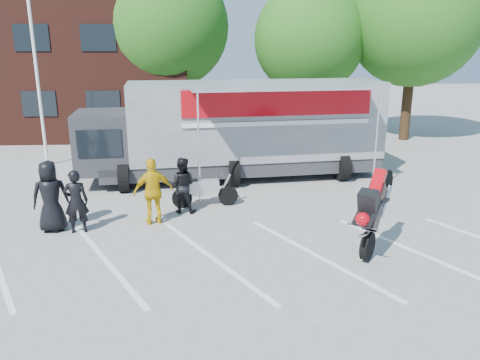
{
  "coord_description": "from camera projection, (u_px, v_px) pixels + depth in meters",
  "views": [
    {
      "loc": [
        0.3,
        -8.75,
        4.65
      ],
      "look_at": [
        0.93,
        2.86,
        1.3
      ],
      "focal_mm": 35.0,
      "sensor_mm": 36.0,
      "label": 1
    }
  ],
  "objects": [
    {
      "name": "ground",
      "position": [
        203.0,
        279.0,
        9.67
      ],
      "size": [
        100.0,
        100.0,
        0.0
      ],
      "primitive_type": "plane",
      "color": "#9D9D98",
      "rests_on": "ground"
    },
    {
      "name": "parking_bay_lines",
      "position": [
        204.0,
        258.0,
        10.63
      ],
      "size": [
        18.09,
        13.33,
        0.01
      ],
      "primitive_type": "cube",
      "rotation": [
        0.0,
        0.0,
        0.52
      ],
      "color": "white",
      "rests_on": "ground"
    },
    {
      "name": "office_building",
      "position": [
        25.0,
        68.0,
        25.45
      ],
      "size": [
        18.0,
        8.0,
        7.0
      ],
      "primitive_type": "cube",
      "color": "#431D15",
      "rests_on": "ground"
    },
    {
      "name": "flagpole",
      "position": [
        39.0,
        34.0,
        17.54
      ],
      "size": [
        1.61,
        0.12,
        8.0
      ],
      "color": "white",
      "rests_on": "ground"
    },
    {
      "name": "tree_left",
      "position": [
        167.0,
        27.0,
        23.38
      ],
      "size": [
        6.12,
        6.12,
        8.64
      ],
      "color": "#382314",
      "rests_on": "ground"
    },
    {
      "name": "tree_mid",
      "position": [
        309.0,
        39.0,
        22.95
      ],
      "size": [
        5.44,
        5.44,
        7.68
      ],
      "color": "#382314",
      "rests_on": "ground"
    },
    {
      "name": "tree_right",
      "position": [
        415.0,
        19.0,
        22.47
      ],
      "size": [
        6.46,
        6.46,
        9.12
      ],
      "color": "#382314",
      "rests_on": "ground"
    },
    {
      "name": "transporter_truck",
      "position": [
        242.0,
        177.0,
        17.17
      ],
      "size": [
        11.39,
        6.53,
        3.44
      ],
      "primitive_type": null,
      "rotation": [
        0.0,
        0.0,
        0.13
      ],
      "color": "gray",
      "rests_on": "ground"
    },
    {
      "name": "parked_motorcycle",
      "position": [
        205.0,
        206.0,
        14.06
      ],
      "size": [
        2.09,
        0.92,
        1.06
      ],
      "primitive_type": null,
      "rotation": [
        0.0,
        0.0,
        1.7
      ],
      "color": "#B1B0B5",
      "rests_on": "ground"
    },
    {
      "name": "stunt_bike_rider",
      "position": [
        376.0,
        250.0,
        11.07
      ],
      "size": [
        1.78,
        2.0,
        2.16
      ],
      "primitive_type": null,
      "rotation": [
        0.0,
        0.0,
        -0.63
      ],
      "color": "black",
      "rests_on": "ground"
    },
    {
      "name": "spectator_leather_a",
      "position": [
        51.0,
        196.0,
        11.97
      ],
      "size": [
        1.03,
        0.8,
        1.87
      ],
      "primitive_type": "imported",
      "rotation": [
        0.0,
        0.0,
        3.4
      ],
      "color": "black",
      "rests_on": "ground"
    },
    {
      "name": "spectator_leather_b",
      "position": [
        76.0,
        202.0,
        11.89
      ],
      "size": [
        0.67,
        0.51,
        1.67
      ],
      "primitive_type": "imported",
      "rotation": [
        0.0,
        0.0,
        3.34
      ],
      "color": "black",
      "rests_on": "ground"
    },
    {
      "name": "spectator_leather_c",
      "position": [
        182.0,
        185.0,
        13.36
      ],
      "size": [
        0.87,
        0.73,
        1.62
      ],
      "primitive_type": "imported",
      "rotation": [
        0.0,
        0.0,
        2.99
      ],
      "color": "black",
      "rests_on": "ground"
    },
    {
      "name": "spectator_hivis",
      "position": [
        153.0,
        191.0,
        12.47
      ],
      "size": [
        1.14,
        0.74,
        1.81
      ],
      "primitive_type": "imported",
      "rotation": [
        0.0,
        0.0,
        3.45
      ],
      "color": "#DCAE0B",
      "rests_on": "ground"
    }
  ]
}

